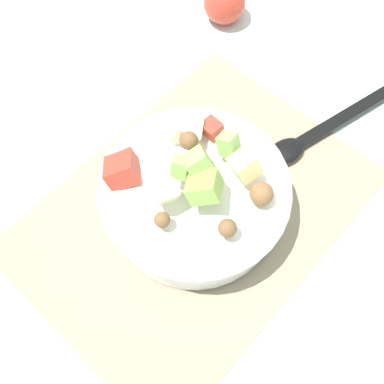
% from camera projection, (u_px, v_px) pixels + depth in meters
% --- Properties ---
extents(ground_plane, '(2.40, 2.40, 0.00)m').
position_uv_depth(ground_plane, '(195.00, 212.00, 0.60)').
color(ground_plane, silver).
extents(placemat, '(0.44, 0.32, 0.01)m').
position_uv_depth(placemat, '(195.00, 211.00, 0.60)').
color(placemat, gray).
rests_on(placemat, ground_plane).
extents(salad_bowl, '(0.23, 0.23, 0.13)m').
position_uv_depth(salad_bowl, '(192.00, 195.00, 0.56)').
color(salad_bowl, white).
rests_on(salad_bowl, placemat).
extents(serving_spoon, '(0.22, 0.08, 0.01)m').
position_uv_depth(serving_spoon, '(312.00, 136.00, 0.64)').
color(serving_spoon, black).
rests_on(serving_spoon, placemat).
extents(whole_apple, '(0.07, 0.07, 0.08)m').
position_uv_depth(whole_apple, '(225.00, 2.00, 0.73)').
color(whole_apple, '#BC3828').
rests_on(whole_apple, ground_plane).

